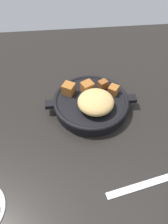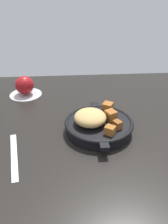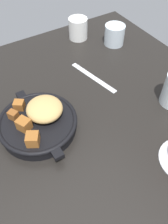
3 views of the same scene
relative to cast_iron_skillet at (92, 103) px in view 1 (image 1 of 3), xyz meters
The scene contains 3 objects.
ground_plane 8.28cm from the cast_iron_skillet, 72.05° to the left, with size 90.39×99.52×2.40cm, color black.
cast_iron_skillet is the anchor object (origin of this frame).
butter_knife 25.28cm from the cast_iron_skillet, 112.55° to the left, with size 19.15×1.60×0.36cm, color silver.
Camera 1 is at (4.42, 39.92, 52.53)cm, focal length 40.68 mm.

